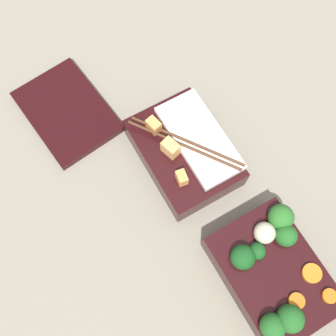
{
  "coord_description": "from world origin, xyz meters",
  "views": [
    {
      "loc": [
        -0.11,
        0.17,
        0.67
      ],
      "look_at": [
        0.1,
        0.05,
        0.05
      ],
      "focal_mm": 42.0,
      "sensor_mm": 36.0,
      "label": 1
    }
  ],
  "objects": [
    {
      "name": "bento_lid",
      "position": [
        0.31,
        0.15,
        0.01
      ],
      "size": [
        0.21,
        0.16,
        0.02
      ],
      "primitive_type": "cube",
      "rotation": [
        0.0,
        0.0,
        0.13
      ],
      "color": "black",
      "rests_on": "ground_plane"
    },
    {
      "name": "bento_tray_rice",
      "position": [
        0.12,
        0.0,
        0.03
      ],
      "size": [
        0.2,
        0.14,
        0.08
      ],
      "color": "black",
      "rests_on": "ground_plane"
    },
    {
      "name": "ground_plane",
      "position": [
        0.0,
        0.0,
        0.0
      ],
      "size": [
        3.0,
        3.0,
        0.0
      ],
      "primitive_type": "plane",
      "color": "gray"
    },
    {
      "name": "bento_tray_vegetable",
      "position": [
        -0.13,
        -0.01,
        0.03
      ],
      "size": [
        0.2,
        0.15,
        0.08
      ],
      "color": "black",
      "rests_on": "ground_plane"
    }
  ]
}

